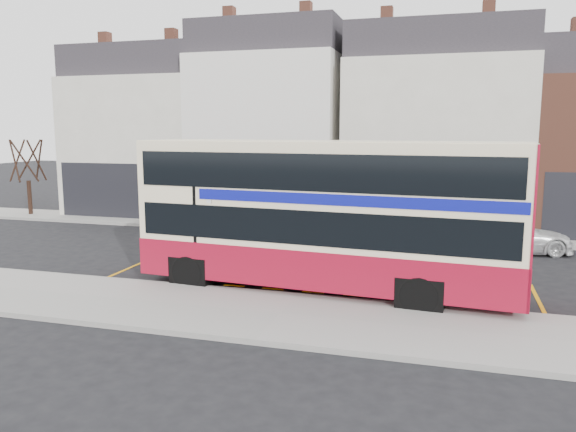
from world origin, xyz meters
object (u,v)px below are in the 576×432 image
(double_decker_bus, at_px, (326,214))
(car_silver, at_px, (201,220))
(car_white, at_px, (510,235))
(bus_stop_post, at_px, (197,226))
(street_tree_left, at_px, (26,150))
(street_tree_right, at_px, (471,155))
(car_grey, at_px, (334,225))

(double_decker_bus, relative_size, car_silver, 3.16)
(double_decker_bus, relative_size, car_white, 2.42)
(double_decker_bus, bearing_deg, car_white, 55.84)
(bus_stop_post, xyz_separation_m, street_tree_left, (-16.04, 11.18, 1.84))
(street_tree_right, bearing_deg, car_grey, -153.70)
(street_tree_left, bearing_deg, car_white, -5.40)
(double_decker_bus, distance_m, street_tree_left, 22.45)
(double_decker_bus, distance_m, car_silver, 11.68)
(car_silver, height_order, car_grey, car_grey)
(bus_stop_post, relative_size, car_silver, 0.85)
(street_tree_left, bearing_deg, double_decker_bus, -27.03)
(bus_stop_post, relative_size, street_tree_right, 0.57)
(street_tree_left, xyz_separation_m, street_tree_right, (24.51, 0.89, -0.02))
(double_decker_bus, height_order, street_tree_left, street_tree_left)
(double_decker_bus, relative_size, bus_stop_post, 3.73)
(car_white, xyz_separation_m, street_tree_left, (-26.10, 2.47, 3.19))
(bus_stop_post, xyz_separation_m, street_tree_right, (8.47, 12.07, 1.82))
(double_decker_bus, xyz_separation_m, car_grey, (-1.37, 8.14, -1.76))
(bus_stop_post, distance_m, street_tree_left, 19.63)
(car_grey, height_order, street_tree_left, street_tree_left)
(double_decker_bus, relative_size, car_grey, 2.69)
(car_white, distance_m, street_tree_left, 26.41)
(car_grey, relative_size, street_tree_left, 0.78)
(car_grey, relative_size, street_tree_right, 0.78)
(car_silver, bearing_deg, car_grey, -97.47)
(bus_stop_post, xyz_separation_m, car_grey, (2.55, 9.14, -1.34))
(car_silver, xyz_separation_m, car_white, (14.25, -0.50, 0.07))
(street_tree_left, bearing_deg, street_tree_right, 2.08)
(bus_stop_post, relative_size, street_tree_left, 0.56)
(street_tree_right, bearing_deg, bus_stop_post, -125.07)
(car_white, height_order, street_tree_right, street_tree_right)
(car_grey, bearing_deg, street_tree_left, 80.57)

